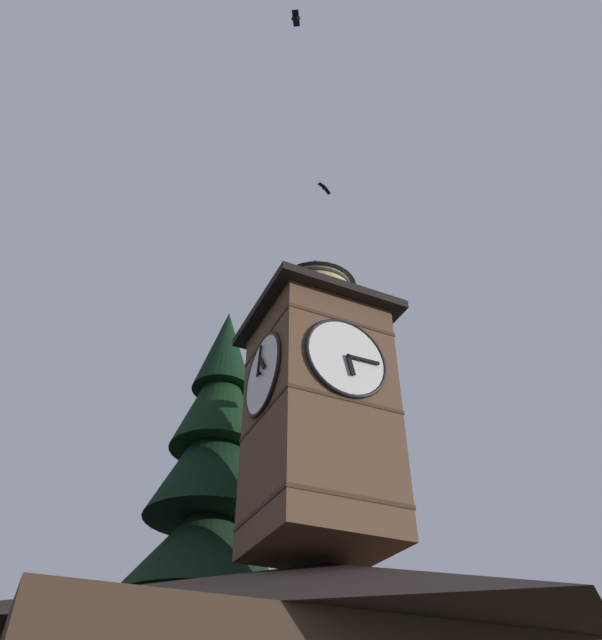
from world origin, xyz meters
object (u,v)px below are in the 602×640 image
(flying_bird_high, at_px, (296,18))
(flying_bird_low, at_px, (324,188))
(pine_tree_behind, at_px, (204,580))
(moon, at_px, (267,601))
(clock_tower, at_px, (318,395))

(flying_bird_high, relative_size, flying_bird_low, 0.87)
(pine_tree_behind, relative_size, moon, 8.37)
(clock_tower, xyz_separation_m, flying_bird_low, (-0.44, -0.04, 8.64))
(moon, relative_size, flying_bird_high, 3.58)
(pine_tree_behind, bearing_deg, clock_tower, 100.95)
(moon, bearing_deg, clock_tower, 69.53)
(flying_bird_low, bearing_deg, clock_tower, 4.74)
(clock_tower, distance_m, moon, 42.42)
(clock_tower, relative_size, flying_bird_low, 14.33)
(pine_tree_behind, height_order, flying_bird_high, flying_bird_high)
(clock_tower, relative_size, pine_tree_behind, 0.55)
(clock_tower, bearing_deg, moon, -110.47)
(pine_tree_behind, distance_m, flying_bird_low, 13.39)
(pine_tree_behind, height_order, flying_bird_low, flying_bird_low)
(clock_tower, relative_size, moon, 4.58)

